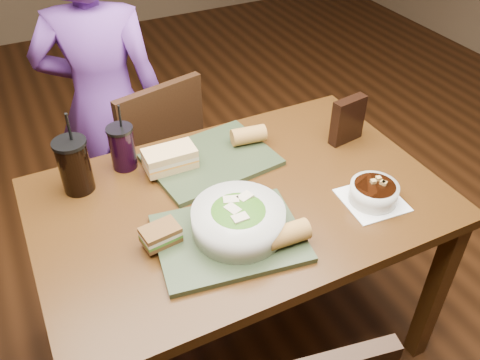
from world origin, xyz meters
name	(u,v)px	position (x,y,z in m)	size (l,w,h in m)	color
ground	(240,334)	(0.00, 0.00, 0.00)	(6.00, 6.00, 0.00)	#381C0B
dining_table	(240,217)	(0.00, 0.00, 0.66)	(1.30, 0.85, 0.75)	#41240D
chair_far	(159,158)	(-0.07, 0.67, 0.49)	(0.46, 0.46, 0.88)	black
diner	(105,106)	(-0.24, 0.82, 0.72)	(0.53, 0.35, 1.44)	#643188
tray_near	(229,238)	(-0.11, -0.16, 0.76)	(0.42, 0.32, 0.02)	#2A3620
tray_far	(211,160)	(-0.01, 0.22, 0.76)	(0.42, 0.32, 0.02)	#2A3620
salad_bowl	(238,219)	(-0.08, -0.15, 0.81)	(0.27, 0.27, 0.09)	silver
soup_bowl	(374,192)	(0.37, -0.20, 0.78)	(0.20, 0.20, 0.07)	white
sandwich_near	(161,235)	(-0.30, -0.09, 0.79)	(0.11, 0.09, 0.05)	#593819
sandwich_far	(170,158)	(-0.15, 0.23, 0.80)	(0.18, 0.10, 0.07)	tan
baguette_near	(287,234)	(0.02, -0.26, 0.80)	(0.06, 0.06, 0.13)	#AD7533
baguette_far	(248,135)	(0.15, 0.24, 0.80)	(0.06, 0.06, 0.12)	#AD7533
cup_cola	(75,165)	(-0.45, 0.27, 0.85)	(0.11, 0.11, 0.29)	black
cup_berry	(122,147)	(-0.28, 0.33, 0.83)	(0.09, 0.09, 0.24)	black
chip_bag	(348,120)	(0.50, 0.12, 0.84)	(0.13, 0.04, 0.17)	black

